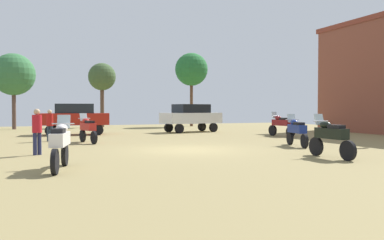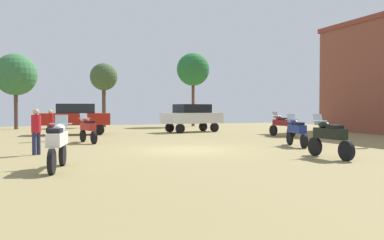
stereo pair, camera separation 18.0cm
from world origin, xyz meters
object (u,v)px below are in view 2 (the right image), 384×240
at_px(motorcycle_6, 58,143).
at_px(tree_1, 16,75).
at_px(motorcycle_7, 88,128).
at_px(tree_2, 104,78).
at_px(tree_5, 193,70).
at_px(motorcycle_3, 296,130).
at_px(person_2, 50,123).
at_px(car_3, 76,117).
at_px(motorcycle_2, 282,124).
at_px(car_2, 192,116).
at_px(motorcycle_5, 329,137).
at_px(person_1, 36,128).

distance_m(motorcycle_6, tree_1, 24.50).
distance_m(motorcycle_7, tree_1, 16.50).
height_order(motorcycle_6, tree_1, tree_1).
bearing_deg(tree_2, tree_5, -8.98).
distance_m(motorcycle_3, person_2, 12.29).
height_order(car_3, tree_2, tree_2).
height_order(person_2, tree_2, tree_2).
bearing_deg(tree_5, motorcycle_2, -91.06).
distance_m(car_2, car_3, 8.05).
distance_m(motorcycle_2, car_2, 7.12).
bearing_deg(car_2, tree_1, 41.17).
height_order(motorcycle_5, tree_2, tree_2).
height_order(motorcycle_7, tree_1, tree_1).
relative_size(motorcycle_2, person_2, 1.39).
relative_size(motorcycle_2, tree_2, 0.39).
height_order(motorcycle_6, person_2, person_2).
height_order(motorcycle_5, car_2, car_2).
bearing_deg(motorcycle_7, motorcycle_5, -67.24).
relative_size(motorcycle_3, tree_2, 0.38).
bearing_deg(tree_1, tree_5, -0.19).
distance_m(person_2, tree_5, 19.81).
height_order(car_3, person_1, car_3).
xyz_separation_m(person_2, tree_5, (13.44, 13.85, 4.47)).
xyz_separation_m(motorcycle_6, car_3, (1.92, 15.31, 0.43)).
bearing_deg(car_2, tree_5, -33.94).
bearing_deg(motorcycle_5, tree_2, 98.00).
xyz_separation_m(motorcycle_3, car_2, (-0.31, 11.86, 0.46)).
height_order(motorcycle_3, motorcycle_7, motorcycle_7).
relative_size(car_3, tree_1, 0.73).
height_order(motorcycle_5, motorcycle_6, motorcycle_6).
distance_m(motorcycle_7, car_2, 10.46).
xyz_separation_m(motorcycle_3, person_1, (-10.81, 0.74, 0.27)).
height_order(motorcycle_3, car_2, car_2).
height_order(motorcycle_6, tree_2, tree_2).
height_order(motorcycle_3, motorcycle_5, motorcycle_5).
relative_size(motorcycle_2, tree_1, 0.37).
xyz_separation_m(motorcycle_6, person_2, (0.15, 10.23, 0.21)).
bearing_deg(tree_1, tree_2, 9.72).
distance_m(person_1, tree_5, 24.95).
bearing_deg(tree_5, car_2, -112.07).
bearing_deg(tree_2, car_2, -65.65).
distance_m(person_2, tree_2, 16.41).
xyz_separation_m(person_1, tree_1, (-1.48, 20.13, 3.48)).
bearing_deg(motorcycle_7, car_2, 25.20).
distance_m(car_3, tree_5, 15.21).
bearing_deg(tree_5, motorcycle_5, -101.15).
xyz_separation_m(motorcycle_2, tree_5, (0.28, 15.23, 4.68)).
relative_size(motorcycle_3, tree_1, 0.36).
relative_size(motorcycle_5, person_1, 1.33).
xyz_separation_m(car_3, person_2, (-1.76, -5.08, -0.22)).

